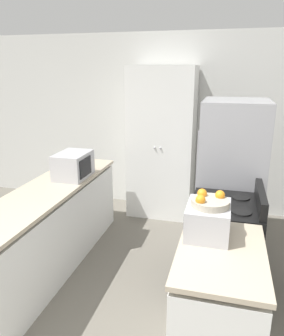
{
  "coord_description": "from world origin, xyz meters",
  "views": [
    {
      "loc": [
        0.88,
        -1.47,
        2.09
      ],
      "look_at": [
        0.0,
        1.84,
        1.05
      ],
      "focal_mm": 35.0,
      "sensor_mm": 36.0,
      "label": 1
    }
  ],
  "objects_px": {
    "stove": "(223,246)",
    "microwave": "(73,165)",
    "pantry_cabinet": "(162,143)",
    "toaster_oven": "(208,220)",
    "fruit_bowl": "(210,201)",
    "refrigerator": "(231,178)"
  },
  "relations": [
    {
      "from": "refrigerator",
      "to": "toaster_oven",
      "type": "xyz_separation_m",
      "value": [
        -0.17,
        -1.44,
        0.13
      ]
    },
    {
      "from": "microwave",
      "to": "fruit_bowl",
      "type": "xyz_separation_m",
      "value": [
        1.58,
        -0.99,
        0.13
      ]
    },
    {
      "from": "pantry_cabinet",
      "to": "microwave",
      "type": "xyz_separation_m",
      "value": [
        -0.77,
        -1.26,
        -0.03
      ]
    },
    {
      "from": "stove",
      "to": "fruit_bowl",
      "type": "relative_size",
      "value": 3.81
    },
    {
      "from": "pantry_cabinet",
      "to": "toaster_oven",
      "type": "relative_size",
      "value": 5.44
    },
    {
      "from": "pantry_cabinet",
      "to": "toaster_oven",
      "type": "distance_m",
      "value": 2.39
    },
    {
      "from": "stove",
      "to": "refrigerator",
      "type": "xyz_separation_m",
      "value": [
        0.03,
        0.8,
        0.43
      ]
    },
    {
      "from": "toaster_oven",
      "to": "fruit_bowl",
      "type": "height_order",
      "value": "fruit_bowl"
    },
    {
      "from": "stove",
      "to": "microwave",
      "type": "height_order",
      "value": "microwave"
    },
    {
      "from": "pantry_cabinet",
      "to": "fruit_bowl",
      "type": "xyz_separation_m",
      "value": [
        0.82,
        -2.25,
        0.1
      ]
    },
    {
      "from": "microwave",
      "to": "stove",
      "type": "bearing_deg",
      "value": -11.15
    },
    {
      "from": "pantry_cabinet",
      "to": "toaster_oven",
      "type": "bearing_deg",
      "value": -70.16
    },
    {
      "from": "toaster_oven",
      "to": "fruit_bowl",
      "type": "relative_size",
      "value": 1.42
    },
    {
      "from": "toaster_oven",
      "to": "fruit_bowl",
      "type": "xyz_separation_m",
      "value": [
        0.01,
        -0.01,
        0.15
      ]
    },
    {
      "from": "refrigerator",
      "to": "stove",
      "type": "bearing_deg",
      "value": -92.28
    },
    {
      "from": "microwave",
      "to": "fruit_bowl",
      "type": "height_order",
      "value": "fruit_bowl"
    },
    {
      "from": "stove",
      "to": "refrigerator",
      "type": "bearing_deg",
      "value": 87.72
    },
    {
      "from": "stove",
      "to": "pantry_cabinet",
      "type": "bearing_deg",
      "value": 120.6
    },
    {
      "from": "microwave",
      "to": "pantry_cabinet",
      "type": "bearing_deg",
      "value": 58.74
    },
    {
      "from": "microwave",
      "to": "toaster_oven",
      "type": "relative_size",
      "value": 1.18
    },
    {
      "from": "toaster_oven",
      "to": "fruit_bowl",
      "type": "bearing_deg",
      "value": -48.85
    },
    {
      "from": "microwave",
      "to": "refrigerator",
      "type": "bearing_deg",
      "value": 14.7
    }
  ]
}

